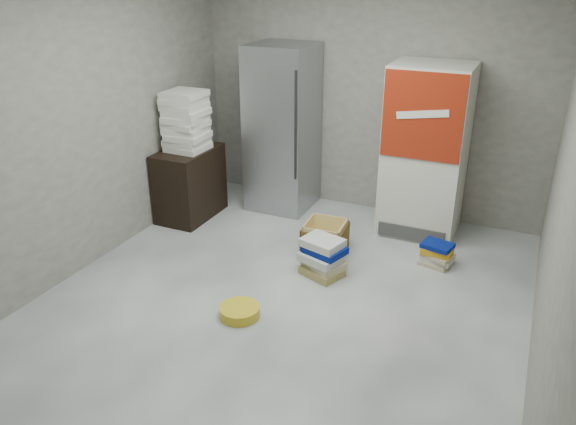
% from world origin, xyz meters
% --- Properties ---
extents(ground, '(5.00, 5.00, 0.00)m').
position_xyz_m(ground, '(0.00, 0.00, 0.00)').
color(ground, silver).
rests_on(ground, ground).
extents(room_shell, '(4.04, 5.04, 2.82)m').
position_xyz_m(room_shell, '(0.00, 0.00, 1.80)').
color(room_shell, gray).
rests_on(room_shell, ground).
extents(steel_fridge, '(0.70, 0.72, 1.90)m').
position_xyz_m(steel_fridge, '(-0.90, 2.13, 0.95)').
color(steel_fridge, '#ACAFB4').
rests_on(steel_fridge, ground).
extents(coke_cooler, '(0.80, 0.73, 1.80)m').
position_xyz_m(coke_cooler, '(0.75, 2.12, 0.90)').
color(coke_cooler, silver).
rests_on(coke_cooler, ground).
extents(wood_shelf, '(0.50, 0.80, 0.80)m').
position_xyz_m(wood_shelf, '(-1.73, 1.40, 0.40)').
color(wood_shelf, black).
rests_on(wood_shelf, ground).
extents(supply_box_stack, '(0.45, 0.43, 0.65)m').
position_xyz_m(supply_box_stack, '(-1.72, 1.41, 1.12)').
color(supply_box_stack, white).
rests_on(supply_box_stack, wood_shelf).
extents(phonebook_stack_main, '(0.46, 0.43, 0.36)m').
position_xyz_m(phonebook_stack_main, '(0.14, 0.77, 0.18)').
color(phonebook_stack_main, '#99884A').
rests_on(phonebook_stack_main, ground).
extents(phonebook_stack_side, '(0.34, 0.29, 0.23)m').
position_xyz_m(phonebook_stack_side, '(1.09, 1.40, 0.12)').
color(phonebook_stack_side, tan).
rests_on(phonebook_stack_side, ground).
extents(cardboard_box, '(0.43, 0.43, 0.33)m').
position_xyz_m(cardboard_box, '(0.01, 1.20, 0.13)').
color(cardboard_box, gold).
rests_on(cardboard_box, ground).
extents(bucket_lid, '(0.44, 0.44, 0.09)m').
position_xyz_m(bucket_lid, '(-0.23, -0.16, 0.04)').
color(bucket_lid, gold).
rests_on(bucket_lid, ground).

